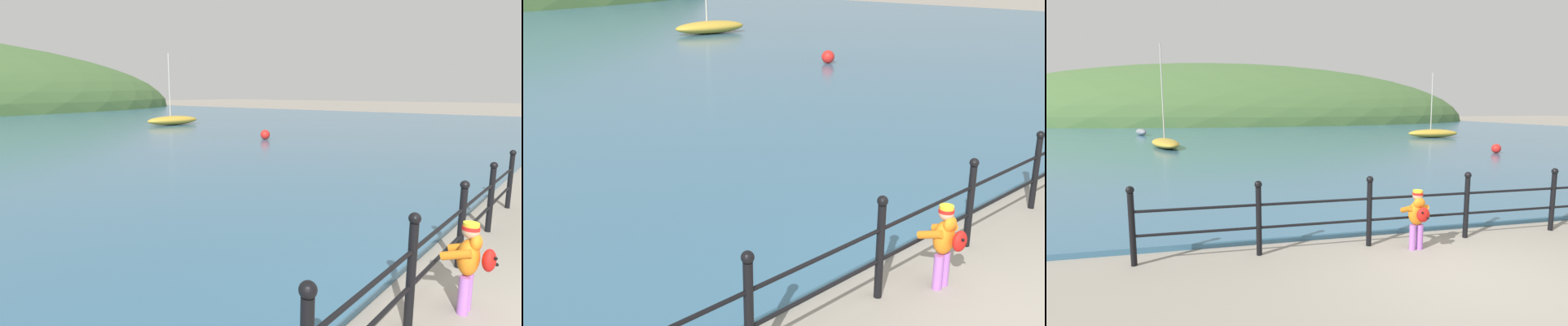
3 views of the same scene
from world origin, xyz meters
TOP-DOWN VIEW (x-y plane):
  - iron_railing at (-0.01, 1.50)m, footprint 9.47×0.12m
  - child_in_coat at (-0.24, 1.13)m, footprint 0.38×0.53m
  - boat_white_sailboat at (13.23, 23.25)m, footprint 4.00×1.83m
  - mooring_buoy at (10.41, 12.61)m, footprint 0.46×0.46m

SIDE VIEW (x-z plane):
  - mooring_buoy at x=10.41m, z-range 0.10..0.56m
  - boat_white_sailboat at x=13.23m, z-range -2.01..2.87m
  - child_in_coat at x=-0.24m, z-range 0.10..1.11m
  - iron_railing at x=-0.01m, z-range 0.04..1.25m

